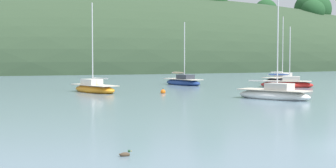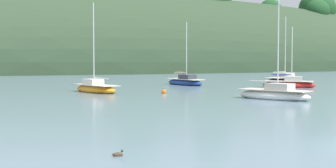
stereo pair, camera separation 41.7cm
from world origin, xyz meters
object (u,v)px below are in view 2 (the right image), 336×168
(mooring_buoy_outer, at_px, (164,92))
(sailboat_navy_dinghy, at_px, (275,94))
(sailboat_orange_cutter, at_px, (289,84))
(duck_trailing, at_px, (118,154))
(sailboat_white_near, at_px, (185,82))
(sailboat_blue_center, at_px, (95,88))
(sailboat_teal_outer, at_px, (284,80))

(mooring_buoy_outer, bearing_deg, sailboat_navy_dinghy, -56.26)
(sailboat_orange_cutter, bearing_deg, duck_trailing, -132.60)
(sailboat_white_near, bearing_deg, sailboat_blue_center, -148.25)
(sailboat_navy_dinghy, bearing_deg, sailboat_teal_outer, 54.50)
(sailboat_navy_dinghy, relative_size, sailboat_blue_center, 0.96)
(sailboat_navy_dinghy, relative_size, duck_trailing, 18.17)
(sailboat_teal_outer, bearing_deg, sailboat_white_near, 176.44)
(sailboat_orange_cutter, height_order, duck_trailing, sailboat_orange_cutter)
(sailboat_teal_outer, bearing_deg, sailboat_navy_dinghy, -125.50)
(sailboat_navy_dinghy, relative_size, sailboat_teal_outer, 0.98)
(duck_trailing, bearing_deg, sailboat_white_near, 63.84)
(sailboat_blue_center, bearing_deg, mooring_buoy_outer, -32.67)
(sailboat_blue_center, bearing_deg, sailboat_orange_cutter, -0.62)
(sailboat_white_near, distance_m, mooring_buoy_outer, 12.26)
(sailboat_teal_outer, bearing_deg, sailboat_blue_center, -164.85)
(sailboat_navy_dinghy, bearing_deg, duck_trailing, -135.19)
(sailboat_white_near, height_order, mooring_buoy_outer, sailboat_white_near)
(sailboat_navy_dinghy, distance_m, mooring_buoy_outer, 10.05)
(mooring_buoy_outer, bearing_deg, sailboat_orange_cutter, 11.90)
(sailboat_navy_dinghy, distance_m, sailboat_orange_cutter, 14.64)
(sailboat_teal_outer, relative_size, mooring_buoy_outer, 14.60)
(sailboat_white_near, relative_size, duck_trailing, 16.46)
(sailboat_blue_center, distance_m, mooring_buoy_outer, 6.14)
(sailboat_orange_cutter, height_order, sailboat_teal_outer, sailboat_teal_outer)
(sailboat_orange_cutter, relative_size, sailboat_white_near, 0.90)
(sailboat_navy_dinghy, distance_m, duck_trailing, 23.22)
(sailboat_navy_dinghy, height_order, sailboat_white_near, sailboat_navy_dinghy)
(sailboat_teal_outer, bearing_deg, mooring_buoy_outer, -152.27)
(sailboat_orange_cutter, height_order, mooring_buoy_outer, sailboat_orange_cutter)
(sailboat_blue_center, height_order, duck_trailing, sailboat_blue_center)
(sailboat_white_near, height_order, sailboat_blue_center, sailboat_blue_center)
(sailboat_white_near, relative_size, mooring_buoy_outer, 12.94)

